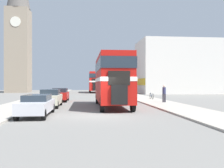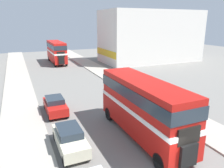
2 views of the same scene
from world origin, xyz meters
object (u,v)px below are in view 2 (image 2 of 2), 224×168
double_decker_bus (143,104)px  bus_distant (56,50)px  car_parked_mid (70,138)px  bicycle_on_pavement (147,90)px  car_parked_far (55,105)px  pedestrian_walking (175,99)px

double_decker_bus → bus_distant: bus_distant is taller
car_parked_mid → bicycle_on_pavement: car_parked_mid is taller
car_parked_far → pedestrian_walking: size_ratio=2.27×
double_decker_bus → car_parked_far: (-5.19, 7.17, -1.82)m
car_parked_far → bicycle_on_pavement: 11.09m
double_decker_bus → car_parked_far: bearing=125.9°
bus_distant → car_parked_far: bearing=-100.5°
bus_distant → bicycle_on_pavement: 25.66m
car_parked_mid → bus_distant: bearing=81.3°
double_decker_bus → car_parked_mid: size_ratio=2.31×
car_parked_mid → pedestrian_walking: bearing=13.9°
bus_distant → pedestrian_walking: bus_distant is taller
pedestrian_walking → bicycle_on_pavement: (0.09, 5.26, -0.63)m
double_decker_bus → bicycle_on_pavement: bearing=55.7°
bus_distant → bicycle_on_pavement: size_ratio=5.61×
double_decker_bus → bus_distant: size_ratio=0.98×
car_parked_far → car_parked_mid: bearing=-91.4°
double_decker_bus → bicycle_on_pavement: double_decker_bus is taller
double_decker_bus → car_parked_mid: double_decker_bus is taller
car_parked_mid → car_parked_far: (0.16, 6.64, -0.01)m
double_decker_bus → pedestrian_walking: double_decker_bus is taller
bus_distant → car_parked_mid: bearing=-98.7°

